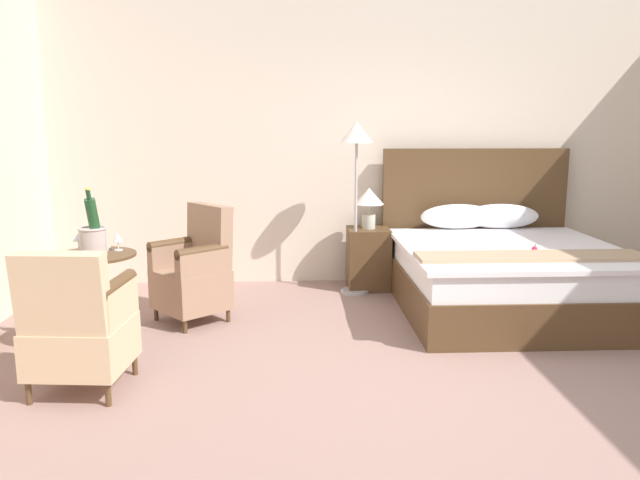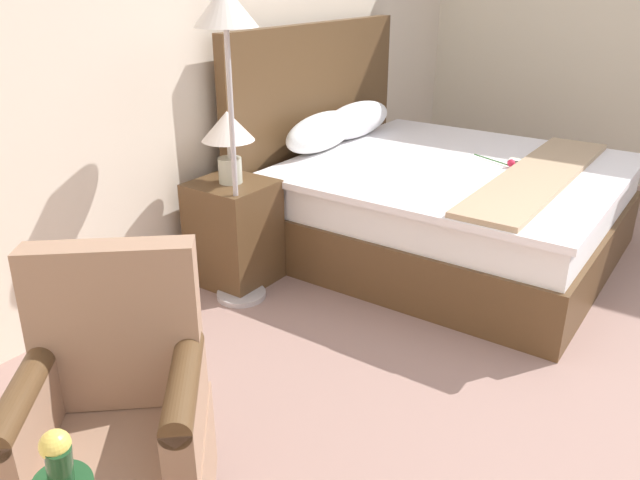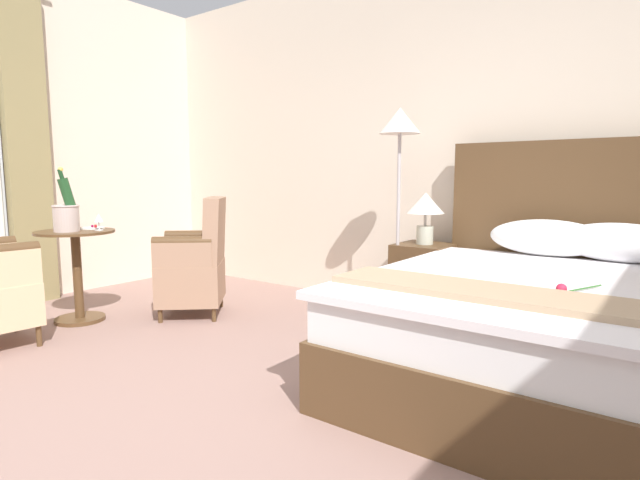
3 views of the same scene
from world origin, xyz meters
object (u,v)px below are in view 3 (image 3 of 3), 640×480
floor_lamp_brass (399,148)px  wine_glass_near_bucket (99,219)px  nightstand (424,282)px  snack_plate (93,228)px  side_table_round (77,268)px  armchair_by_window (196,265)px  champagne_bucket (66,213)px  bed (554,322)px  bedside_lamp (425,208)px  wine_glass_near_edge (75,216)px

floor_lamp_brass → wine_glass_near_bucket: 2.41m
wine_glass_near_bucket → nightstand: bearing=36.8°
nightstand → snack_plate: 2.71m
nightstand → side_table_round: size_ratio=0.85×
wine_glass_near_bucket → armchair_by_window: 0.83m
champagne_bucket → armchair_by_window: 1.05m
snack_plate → side_table_round: bearing=-83.9°
floor_lamp_brass → snack_plate: floor_lamp_brass is taller
champagne_bucket → snack_plate: 0.27m
bed → snack_plate: bed is taller
bedside_lamp → snack_plate: size_ratio=2.26×
bed → nightstand: 1.35m
side_table_round → wine_glass_near_bucket: size_ratio=5.52×
nightstand → wine_glass_near_edge: 2.87m
bed → side_table_round: (-3.31, -0.90, 0.07)m
wine_glass_near_bucket → wine_glass_near_edge: size_ratio=0.95×
floor_lamp_brass → wine_glass_near_edge: (-2.18, -1.42, -0.54)m
floor_lamp_brass → side_table_round: 2.70m
bed → side_table_round: 3.44m
wine_glass_near_bucket → wine_glass_near_edge: bearing=-169.6°
nightstand → champagne_bucket: champagne_bucket is taller
snack_plate → armchair_by_window: size_ratio=0.18×
nightstand → floor_lamp_brass: (-0.15, -0.17, 1.06)m
nightstand → wine_glass_near_bucket: size_ratio=4.68×
nightstand → wine_glass_near_bucket: (-2.06, -1.54, 0.51)m
champagne_bucket → armchair_by_window: (0.58, 0.75, -0.45)m
bed → nightstand: size_ratio=3.39×
nightstand → armchair_by_window: 1.87m
floor_lamp_brass → champagne_bucket: size_ratio=3.37×
bed → floor_lamp_brass: bearing=155.1°
bed → champagne_bucket: (-3.29, -0.97, 0.51)m
bedside_lamp → armchair_by_window: bedside_lamp is taller
champagne_bucket → floor_lamp_brass: bearing=37.6°
wine_glass_near_bucket → wine_glass_near_edge: wine_glass_near_edge is taller
bedside_lamp → wine_glass_near_bucket: size_ratio=3.09×
floor_lamp_brass → armchair_by_window: bearing=-150.9°
nightstand → snack_plate: snack_plate is taller
armchair_by_window → nightstand: bearing=31.5°
nightstand → bedside_lamp: bearing=180.0°
nightstand → snack_plate: (-2.21, -1.50, 0.43)m
nightstand → floor_lamp_brass: bearing=-131.1°
floor_lamp_brass → armchair_by_window: (-1.44, -0.80, -0.94)m
side_table_round → armchair_by_window: (0.60, 0.69, -0.00)m
side_table_round → champagne_bucket: champagne_bucket is taller
bedside_lamp → floor_lamp_brass: (-0.15, -0.17, 0.46)m
bedside_lamp → champagne_bucket: 2.78m
floor_lamp_brass → armchair_by_window: floor_lamp_brass is taller
armchair_by_window → wine_glass_near_edge: bearing=-140.2°
bedside_lamp → armchair_by_window: 1.93m
bedside_lamp → floor_lamp_brass: 0.52m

